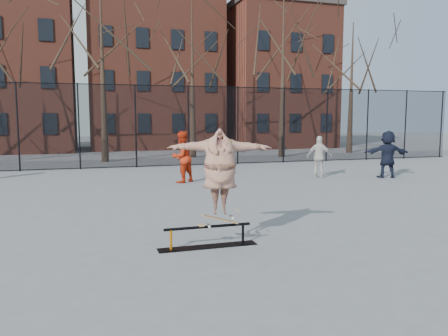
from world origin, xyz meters
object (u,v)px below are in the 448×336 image
object	(u,v)px
bystander_red	(182,157)
bystander_white	(319,157)
bystander_navy	(387,154)
skate_rail	(208,238)
skater	(220,178)
skateboard	(220,222)

from	to	relation	value
bystander_red	bystander_white	xyz separation A→B (m)	(5.60, -0.29, -0.12)
bystander_white	bystander_navy	size ratio (longest dim) A/B	0.89
skate_rail	bystander_white	size ratio (longest dim) A/B	1.12
skater	bystander_white	xyz separation A→B (m)	(6.56, 7.91, -0.47)
bystander_red	bystander_navy	xyz separation A→B (m)	(8.18, -1.15, -0.01)
skater	bystander_navy	world-z (taller)	skater
bystander_red	skater	bearing A→B (deg)	50.63
bystander_red	skate_rail	bearing A→B (deg)	48.98
skate_rail	bystander_white	distance (m)	10.45
skate_rail	skateboard	bearing A→B (deg)	0.00
skateboard	bystander_navy	distance (m)	11.55
skateboard	skater	bearing A→B (deg)	0.00
skater	bystander_navy	bearing A→B (deg)	50.75
skateboard	bystander_red	world-z (taller)	bystander_red
skater	skateboard	bearing A→B (deg)	0.00
bystander_white	skateboard	bearing A→B (deg)	81.13
skate_rail	skateboard	size ratio (longest dim) A/B	2.53
skater	bystander_navy	size ratio (longest dim) A/B	1.04
skateboard	bystander_red	xyz separation A→B (m)	(0.95, 8.20, 0.50)
bystander_navy	skateboard	bearing A→B (deg)	54.67
skateboard	bystander_white	world-z (taller)	bystander_white
skater	bystander_red	bearing A→B (deg)	96.45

